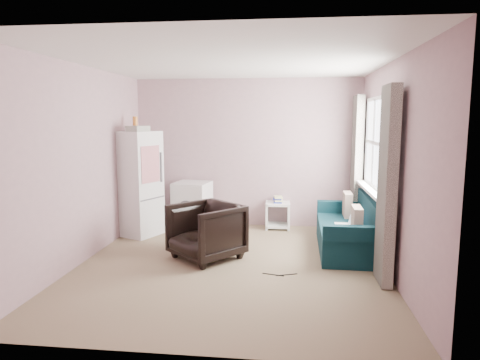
{
  "coord_description": "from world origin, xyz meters",
  "views": [
    {
      "loc": [
        0.71,
        -5.14,
        1.82
      ],
      "look_at": [
        0.05,
        0.6,
        1.0
      ],
      "focal_mm": 32.0,
      "sensor_mm": 36.0,
      "label": 1
    }
  ],
  "objects_px": {
    "sofa": "(352,231)",
    "armchair": "(206,228)",
    "fridge": "(139,183)",
    "washing_machine": "(192,204)",
    "side_table": "(278,213)"
  },
  "relations": [
    {
      "from": "sofa",
      "to": "armchair",
      "type": "bearing_deg",
      "value": -162.55
    },
    {
      "from": "fridge",
      "to": "sofa",
      "type": "distance_m",
      "value": 3.3
    },
    {
      "from": "washing_machine",
      "to": "side_table",
      "type": "distance_m",
      "value": 1.44
    },
    {
      "from": "sofa",
      "to": "side_table",
      "type": "bearing_deg",
      "value": 134.37
    },
    {
      "from": "washing_machine",
      "to": "side_table",
      "type": "bearing_deg",
      "value": 14.89
    },
    {
      "from": "side_table",
      "to": "sofa",
      "type": "bearing_deg",
      "value": -46.9
    },
    {
      "from": "fridge",
      "to": "washing_machine",
      "type": "distance_m",
      "value": 0.98
    },
    {
      "from": "armchair",
      "to": "washing_machine",
      "type": "xyz_separation_m",
      "value": [
        -0.53,
        1.53,
        0.0
      ]
    },
    {
      "from": "washing_machine",
      "to": "sofa",
      "type": "bearing_deg",
      "value": -12.98
    },
    {
      "from": "armchair",
      "to": "sofa",
      "type": "relative_size",
      "value": 0.47
    },
    {
      "from": "washing_machine",
      "to": "side_table",
      "type": "relative_size",
      "value": 1.43
    },
    {
      "from": "fridge",
      "to": "side_table",
      "type": "bearing_deg",
      "value": 41.07
    },
    {
      "from": "armchair",
      "to": "washing_machine",
      "type": "relative_size",
      "value": 1.04
    },
    {
      "from": "side_table",
      "to": "sofa",
      "type": "height_order",
      "value": "sofa"
    },
    {
      "from": "washing_machine",
      "to": "sofa",
      "type": "distance_m",
      "value": 2.66
    }
  ]
}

